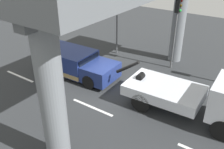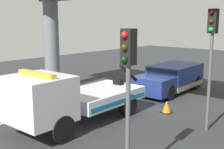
% 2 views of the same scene
% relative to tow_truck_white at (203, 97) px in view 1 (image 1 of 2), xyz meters
% --- Properties ---
extents(ground_plane, '(60.00, 40.00, 0.10)m').
position_rel_tow_truck_white_xyz_m(ground_plane, '(-4.87, -0.03, -1.25)').
color(ground_plane, '#2D3033').
extents(lane_stripe_west, '(2.60, 0.16, 0.01)m').
position_rel_tow_truck_white_xyz_m(lane_stripe_west, '(-10.87, -2.36, -1.20)').
color(lane_stripe_west, silver).
rests_on(lane_stripe_west, ground).
extents(lane_stripe_mid, '(2.60, 0.16, 0.01)m').
position_rel_tow_truck_white_xyz_m(lane_stripe_mid, '(-4.87, -2.36, -1.20)').
color(lane_stripe_mid, silver).
rests_on(lane_stripe_mid, ground).
extents(tow_truck_white, '(7.29, 2.58, 2.46)m').
position_rel_tow_truck_white_xyz_m(tow_truck_white, '(0.00, 0.00, 0.00)').
color(tow_truck_white, silver).
rests_on(tow_truck_white, ground).
extents(towed_van_green, '(5.26, 2.36, 1.58)m').
position_rel_tow_truck_white_xyz_m(towed_van_green, '(-8.13, -0.03, -0.42)').
color(towed_van_green, navy).
rests_on(towed_van_green, ground).
extents(traffic_light_near, '(0.39, 0.32, 4.37)m').
position_rel_tow_truck_white_xyz_m(traffic_light_near, '(-7.85, 4.41, 1.98)').
color(traffic_light_near, '#515456').
rests_on(traffic_light_near, ground).
extents(traffic_light_far, '(0.39, 0.32, 4.70)m').
position_rel_tow_truck_white_xyz_m(traffic_light_far, '(-3.35, 4.41, 2.21)').
color(traffic_light_far, '#515456').
rests_on(traffic_light_far, ground).
extents(traffic_cone_orange, '(0.48, 0.48, 0.57)m').
position_rel_tow_truck_white_xyz_m(traffic_cone_orange, '(-4.27, 2.05, -0.93)').
color(traffic_cone_orange, orange).
rests_on(traffic_cone_orange, ground).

